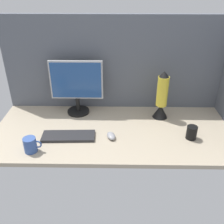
# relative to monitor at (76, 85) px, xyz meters

# --- Properties ---
(ground_plane) EXTENTS (1.80, 0.80, 0.03)m
(ground_plane) POSITION_rel_monitor_xyz_m (0.31, -0.25, -0.26)
(ground_plane) COLOR tan
(cubicle_wall_back) EXTENTS (1.80, 0.05, 0.76)m
(cubicle_wall_back) POSITION_rel_monitor_xyz_m (0.31, 0.12, 0.14)
(cubicle_wall_back) COLOR #565B66
(cubicle_wall_back) RESTS_ON ground_plane
(monitor) EXTENTS (0.42, 0.18, 0.44)m
(monitor) POSITION_rel_monitor_xyz_m (0.00, 0.00, 0.00)
(monitor) COLOR black
(monitor) RESTS_ON ground_plane
(keyboard) EXTENTS (0.37, 0.14, 0.02)m
(keyboard) POSITION_rel_monitor_xyz_m (-0.02, -0.37, -0.23)
(keyboard) COLOR #262628
(keyboard) RESTS_ON ground_plane
(mouse) EXTENTS (0.08, 0.11, 0.03)m
(mouse) POSITION_rel_monitor_xyz_m (0.28, -0.37, -0.23)
(mouse) COLOR #99999E
(mouse) RESTS_ON ground_plane
(mug_black_travel) EXTENTS (0.07, 0.07, 0.10)m
(mug_black_travel) POSITION_rel_monitor_xyz_m (0.84, -0.36, -0.19)
(mug_black_travel) COLOR black
(mug_black_travel) RESTS_ON ground_plane
(mug_ceramic_blue) EXTENTS (0.12, 0.08, 0.10)m
(mug_ceramic_blue) POSITION_rel_monitor_xyz_m (-0.24, -0.53, -0.19)
(mug_ceramic_blue) COLOR #38569E
(mug_ceramic_blue) RESTS_ON ground_plane
(lava_lamp) EXTENTS (0.12, 0.12, 0.39)m
(lava_lamp) POSITION_rel_monitor_xyz_m (0.67, -0.07, -0.08)
(lava_lamp) COLOR black
(lava_lamp) RESTS_ON ground_plane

